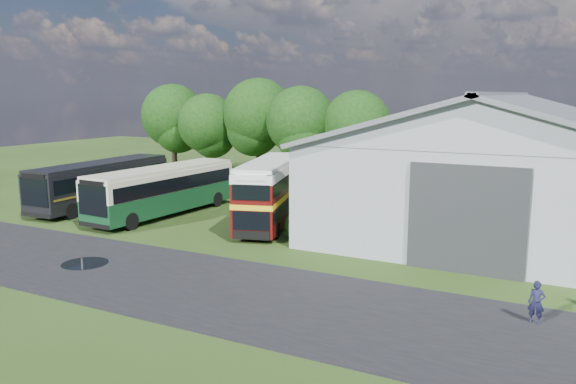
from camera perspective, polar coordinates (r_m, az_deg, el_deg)
The scene contains 16 objects.
ground at distance 30.06m, azimuth -13.76°, elevation -5.98°, with size 120.00×120.00×0.00m, color #223912.
asphalt_road at distance 26.01m, azimuth -13.09°, elevation -8.47°, with size 60.00×8.00×0.02m, color black.
puddle at distance 29.03m, azimuth -19.92°, elevation -6.88°, with size 2.20×2.20×0.01m, color black.
storage_shed at distance 38.07m, azimuth 20.91°, elevation 3.36°, with size 18.80×24.80×8.15m.
tree_left_a at distance 59.33m, azimuth -11.60°, elevation 7.59°, with size 6.46×6.46×9.12m.
tree_left_b at distance 55.54m, azimuth -8.18°, elevation 6.90°, with size 5.78×5.78×8.16m.
tree_mid at distance 53.87m, azimuth -3.02°, elevation 7.89°, with size 6.80×6.80×9.60m.
tree_right_a at distance 50.65m, azimuth 1.34°, elevation 7.21°, with size 6.26×6.26×8.83m.
tree_right_b at distance 49.42m, azimuth 7.00°, elevation 6.78°, with size 5.98×5.98×8.45m.
shrub_front at distance 31.87m, azimuth 1.12°, elevation -4.79°, with size 1.70×1.70×1.70m, color #194714.
shrub_mid at distance 33.62m, azimuth 2.64°, elevation -4.01°, with size 1.60×1.60×1.60m, color #194714.
shrub_back at distance 35.39m, azimuth 4.00°, elevation -3.31°, with size 1.80×1.80×1.80m, color #194714.
bus_green_single at distance 38.60m, azimuth -12.53°, elevation 0.22°, with size 3.43×12.00×3.27m.
bus_maroon_double at distance 34.79m, azimuth -1.78°, elevation -0.10°, with size 4.97×9.79×4.08m.
bus_dark_single at distance 42.88m, azimuth -18.40°, elevation 0.90°, with size 3.17×11.92×3.26m.
visitor_a at distance 22.12m, azimuth 23.92°, elevation -10.27°, with size 0.57×0.37×1.56m, color #181835.
Camera 1 is at (19.22, -21.65, 8.10)m, focal length 35.00 mm.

